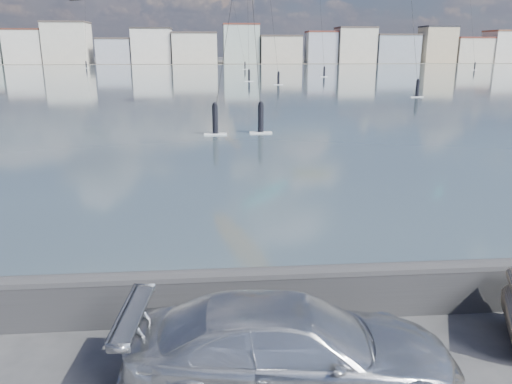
% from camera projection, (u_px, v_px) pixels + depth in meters
% --- Properties ---
extents(bay_water, '(500.00, 177.00, 0.00)m').
position_uv_depth(bay_water, '(212.00, 77.00, 94.71)').
color(bay_water, '#384554').
rests_on(bay_water, ground).
extents(far_shore_strip, '(500.00, 60.00, 0.00)m').
position_uv_depth(far_shore_strip, '(212.00, 62.00, 198.63)').
color(far_shore_strip, '#4C473D').
rests_on(far_shore_strip, ground).
extents(seawall, '(400.00, 0.36, 1.08)m').
position_uv_depth(seawall, '(210.00, 293.00, 9.50)').
color(seawall, '#28282B').
rests_on(seawall, ground).
extents(far_buildings, '(240.79, 13.26, 14.60)m').
position_uv_depth(far_buildings, '(215.00, 47.00, 183.67)').
color(far_buildings, beige).
rests_on(far_buildings, ground).
extents(car_silver, '(5.19, 2.44, 1.46)m').
position_uv_depth(car_silver, '(292.00, 349.00, 7.48)').
color(car_silver, silver).
rests_on(car_silver, ground).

